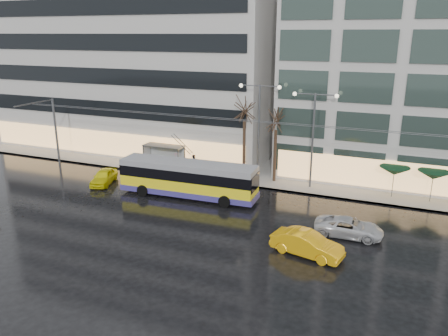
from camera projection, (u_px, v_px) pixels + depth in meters
The scene contains 19 objects.
ground at pixel (188, 221), 32.90m from camera, with size 140.00×140.00×0.00m, color black.
sidewalk at pixel (267, 171), 44.50m from camera, with size 80.00×10.00×0.15m, color gray.
kerb at pixel (252, 186), 40.14m from camera, with size 80.00×0.10×0.15m, color slate.
building_left at pixel (138, 54), 52.19m from camera, with size 34.00×14.00×22.00m, color beige.
trolleybus at pixel (188, 180), 37.43m from camera, with size 12.14×4.85×5.58m.
catenary at pixel (238, 144), 38.28m from camera, with size 42.24×5.12×7.00m.
bus_shelter at pixel (162, 151), 44.81m from camera, with size 4.20×1.60×2.51m.
street_lamp_near at pixel (259, 120), 39.92m from camera, with size 3.96×0.36×9.03m.
street_lamp_far at pixel (313, 127), 38.18m from camera, with size 3.96×0.36×8.53m.
tree_a at pixel (245, 106), 40.32m from camera, with size 3.20×3.20×8.40m.
tree_b at pixel (276, 116), 39.61m from camera, with size 3.20×3.20×7.70m.
parasol_a at pixel (394, 171), 36.78m from camera, with size 2.50×2.50×2.65m.
parasol_b at pixel (433, 175), 35.68m from camera, with size 2.50×2.50×2.65m.
taxi_a at pixel (104, 177), 40.88m from camera, with size 1.62×4.04×1.38m, color yellow.
taxi_b at pixel (307, 244), 27.72m from camera, with size 1.61×4.63×1.52m, color #FFB10D.
sedan_silver at pixel (349, 227), 30.36m from camera, with size 2.15×4.67×1.30m, color silver.
pedestrian_a at pixel (176, 160), 42.93m from camera, with size 1.22×1.23×2.19m.
pedestrian_b at pixel (193, 162), 44.61m from camera, with size 0.90×0.78×1.57m.
pedestrian_c at pixel (150, 153), 46.84m from camera, with size 1.08×0.90×2.11m.
Camera 1 is at (14.09, -26.88, 13.62)m, focal length 35.00 mm.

